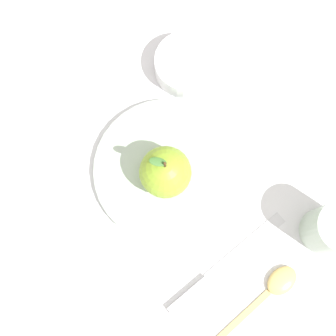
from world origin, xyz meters
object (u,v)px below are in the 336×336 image
at_px(knife, 217,272).
at_px(dinner_plate, 168,170).
at_px(apple, 165,172).
at_px(cup, 333,229).
at_px(spoon, 271,291).
at_px(side_bowl, 187,64).

bearing_deg(knife, dinner_plate, -46.70).
bearing_deg(dinner_plate, knife, 133.30).
height_order(dinner_plate, apple, apple).
distance_m(apple, cup, 0.24).
bearing_deg(knife, apple, -43.37).
distance_m(apple, spoon, 0.23).
bearing_deg(side_bowl, cup, 145.78).
relative_size(cup, spoon, 0.49).
bearing_deg(side_bowl, dinner_plate, 98.30).
distance_m(dinner_plate, cup, 0.25).
bearing_deg(cup, knife, 38.71).
bearing_deg(spoon, dinner_plate, -31.96).
bearing_deg(side_bowl, knife, 115.63).
xyz_separation_m(dinner_plate, knife, (-0.11, 0.12, -0.00)).
xyz_separation_m(side_bowl, spoon, (-0.22, 0.29, -0.02)).
distance_m(side_bowl, knife, 0.32).
bearing_deg(dinner_plate, apple, 92.32).
xyz_separation_m(dinner_plate, side_bowl, (0.02, -0.17, 0.01)).
height_order(knife, spoon, spoon).
relative_size(cup, knife, 0.44).
relative_size(apple, spoon, 0.54).
height_order(dinner_plate, knife, dinner_plate).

